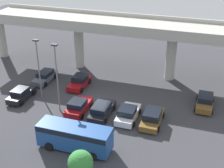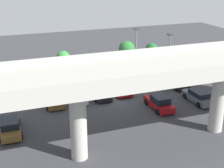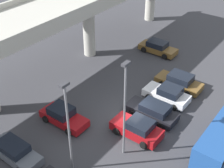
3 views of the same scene
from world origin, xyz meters
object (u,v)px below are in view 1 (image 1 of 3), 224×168
object	(u,v)px
parked_car_2	(79,107)
lamp_post_mid_lot	(57,73)
parked_car_7	(21,94)
parked_car_1	(80,82)
parked_car_3	(102,110)
parked_car_5	(152,117)
lamp_post_near_aisle	(38,64)
parked_car_4	(128,114)
parked_car_0	(45,77)
parked_car_6	(205,101)
shuttle_bus	(75,135)
tree_front_right	(81,163)

from	to	relation	value
parked_car_2	lamp_post_mid_lot	distance (m)	4.77
parked_car_7	parked_car_1	bearing A→B (deg)	-45.26
parked_car_3	parked_car_5	world-z (taller)	parked_car_5
parked_car_2	parked_car_5	world-z (taller)	parked_car_2
lamp_post_near_aisle	parked_car_4	bearing A→B (deg)	-7.13
parked_car_0	parked_car_3	bearing A→B (deg)	61.20
parked_car_6	lamp_post_near_aisle	xyz separation A→B (m)	(-20.22, -4.30, 3.88)
shuttle_bus	parked_car_5	bearing A→B (deg)	47.48
parked_car_7	parked_car_4	bearing A→B (deg)	-90.86
parked_car_5	shuttle_bus	xyz separation A→B (m)	(-6.31, -6.89, 0.82)
parked_car_6	parked_car_7	size ratio (longest dim) A/B	1.06
parked_car_5	lamp_post_mid_lot	bearing A→B (deg)	93.83
parked_car_6	lamp_post_mid_lot	xyz separation A→B (m)	(-16.55, -6.44, 4.17)
parked_car_1	parked_car_2	bearing A→B (deg)	22.82
parked_car_4	parked_car_6	distance (m)	10.03
parked_car_6	parked_car_5	bearing A→B (deg)	-43.39
tree_front_right	shuttle_bus	bearing A→B (deg)	120.66
parked_car_3	tree_front_right	xyz separation A→B (m)	(2.22, -11.04, 1.75)
parked_car_2	parked_car_4	bearing A→B (deg)	-86.33
parked_car_4	lamp_post_near_aisle	world-z (taller)	lamp_post_near_aisle
parked_car_2	parked_car_4	world-z (taller)	parked_car_2
parked_car_5	parked_car_6	bearing A→B (deg)	-43.39
parked_car_4	lamp_post_mid_lot	world-z (taller)	lamp_post_mid_lot
parked_car_1	lamp_post_near_aisle	distance (m)	6.74
parked_car_2	parked_car_6	distance (m)	15.45
lamp_post_near_aisle	shuttle_bus	bearing A→B (deg)	-44.13
parked_car_6	lamp_post_mid_lot	world-z (taller)	lamp_post_mid_lot
parked_car_4	parked_car_2	bearing A→B (deg)	93.67
parked_car_2	parked_car_6	world-z (taller)	parked_car_2
parked_car_3	lamp_post_near_aisle	distance (m)	9.89
parked_car_4	parked_car_5	xyz separation A→B (m)	(2.80, 0.12, -0.01)
parked_car_0	shuttle_bus	world-z (taller)	shuttle_bus
parked_car_1	parked_car_4	size ratio (longest dim) A/B	1.01
parked_car_1	parked_car_5	distance (m)	12.73
shuttle_bus	lamp_post_near_aisle	xyz separation A→B (m)	(-8.53, 8.28, 3.06)
parked_car_5	lamp_post_near_aisle	size ratio (longest dim) A/B	0.62
lamp_post_mid_lot	parked_car_4	bearing A→B (deg)	4.32
parked_car_3	parked_car_6	world-z (taller)	parked_car_3
parked_car_2	parked_car_3	bearing A→B (deg)	-85.79
lamp_post_near_aisle	parked_car_7	bearing A→B (deg)	-149.40
parked_car_1	parked_car_4	xyz separation A→B (m)	(8.59, -5.81, -0.01)
parked_car_0	parked_car_5	xyz separation A→B (m)	(16.76, -5.68, 0.00)
parked_car_1	parked_car_2	distance (m)	6.72
parked_car_4	parked_car_7	xyz separation A→B (m)	(-14.23, 0.21, -0.02)
parked_car_1	parked_car_5	xyz separation A→B (m)	(11.38, -5.69, -0.02)
parked_car_0	lamp_post_near_aisle	bearing A→B (deg)	24.02
parked_car_2	lamp_post_near_aisle	size ratio (longest dim) A/B	0.56
parked_car_1	parked_car_2	xyz separation A→B (m)	(2.61, -6.19, 0.02)
parked_car_4	parked_car_1	bearing A→B (deg)	55.92
tree_front_right	parked_car_5	bearing A→B (deg)	71.99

